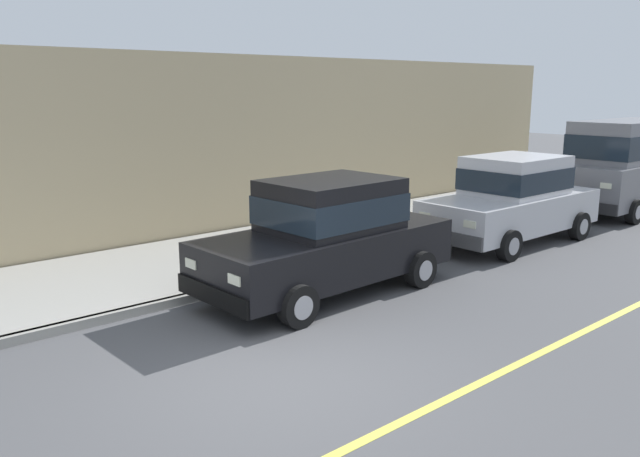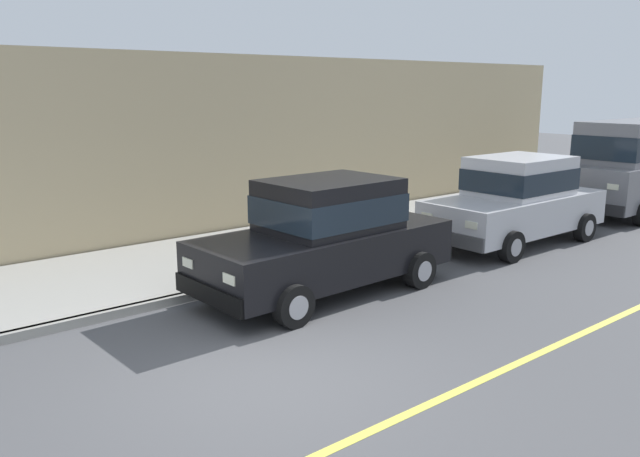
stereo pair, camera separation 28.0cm
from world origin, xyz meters
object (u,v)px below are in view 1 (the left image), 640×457
at_px(dog_grey, 310,230).
at_px(car_grey_van, 627,162).
at_px(car_silver_sedan, 512,199).
at_px(car_black_sedan, 328,235).

bearing_deg(dog_grey, car_grey_van, 75.56).
bearing_deg(car_silver_sedan, car_grey_van, 89.89).
bearing_deg(dog_grey, car_black_sedan, -33.86).
distance_m(car_silver_sedan, dog_grey, 4.56).
bearing_deg(dog_grey, car_silver_sedan, 58.15).
bearing_deg(car_grey_van, car_silver_sedan, -90.11).
relative_size(car_black_sedan, car_silver_sedan, 1.01).
relative_size(car_grey_van, dog_grey, 6.84).
xyz_separation_m(car_silver_sedan, car_grey_van, (0.01, 5.48, 0.41)).
height_order(car_silver_sedan, car_grey_van, car_grey_van).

